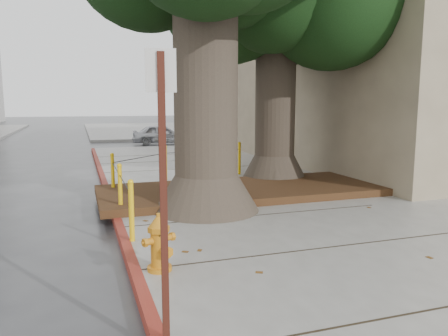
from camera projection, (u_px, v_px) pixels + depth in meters
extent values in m
plane|color=#28282B|center=(281.00, 263.00, 6.07)|extent=(140.00, 140.00, 0.00)
cube|color=slate|center=(188.00, 129.00, 36.08)|extent=(16.00, 20.00, 0.15)
cube|color=maroon|center=(118.00, 224.00, 7.78)|extent=(0.14, 26.00, 0.16)
cube|color=black|center=(242.00, 190.00, 9.97)|extent=(6.40, 2.60, 0.16)
cube|color=tan|center=(425.00, 28.00, 16.43)|extent=(12.00, 13.00, 10.00)
cube|color=silver|center=(321.00, 74.00, 34.80)|extent=(10.00, 10.00, 9.00)
cube|color=slate|center=(343.00, 63.00, 42.08)|extent=(12.00, 14.00, 12.00)
cone|color=#4C3F33|center=(206.00, 192.00, 8.43)|extent=(2.04, 2.04, 0.70)
cylinder|color=#4C3F33|center=(206.00, 85.00, 8.13)|extent=(1.20, 1.20, 4.22)
cone|color=#4C3F33|center=(274.00, 168.00, 11.59)|extent=(1.77, 1.77, 0.70)
cylinder|color=#4C3F33|center=(275.00, 98.00, 11.32)|extent=(1.04, 1.04, 3.84)
cylinder|color=yellow|center=(131.00, 212.00, 6.51)|extent=(0.08, 0.08, 0.90)
sphere|color=yellow|center=(130.00, 182.00, 6.44)|extent=(0.09, 0.09, 0.09)
cylinder|color=yellow|center=(120.00, 189.00, 8.20)|extent=(0.08, 0.08, 0.90)
sphere|color=yellow|center=(119.00, 166.00, 8.13)|extent=(0.09, 0.09, 0.09)
cylinder|color=yellow|center=(113.00, 175.00, 9.89)|extent=(0.08, 0.08, 0.90)
sphere|color=yellow|center=(112.00, 155.00, 9.82)|extent=(0.09, 0.09, 0.09)
cylinder|color=yellow|center=(166.00, 163.00, 11.76)|extent=(0.08, 0.08, 0.90)
sphere|color=yellow|center=(165.00, 146.00, 11.70)|extent=(0.09, 0.09, 0.09)
cylinder|color=yellow|center=(239.00, 159.00, 12.64)|extent=(0.08, 0.08, 0.90)
sphere|color=yellow|center=(239.00, 143.00, 12.57)|extent=(0.09, 0.09, 0.09)
cylinder|color=black|center=(125.00, 184.00, 7.31)|extent=(0.02, 1.80, 0.02)
cylinder|color=black|center=(116.00, 168.00, 9.00)|extent=(0.02, 1.80, 0.02)
cylinder|color=black|center=(141.00, 157.00, 10.78)|extent=(1.51, 1.51, 0.02)
cylinder|color=black|center=(204.00, 151.00, 12.16)|extent=(2.20, 0.22, 0.02)
cylinder|color=orange|center=(160.00, 268.00, 5.42)|extent=(0.39, 0.39, 0.06)
cylinder|color=orange|center=(159.00, 248.00, 5.38)|extent=(0.27, 0.27, 0.47)
cylinder|color=orange|center=(159.00, 229.00, 5.35)|extent=(0.36, 0.36, 0.07)
cone|color=orange|center=(159.00, 222.00, 5.33)|extent=(0.33, 0.33, 0.13)
cylinder|color=orange|center=(158.00, 215.00, 5.32)|extent=(0.07, 0.07, 0.05)
cylinder|color=orange|center=(150.00, 241.00, 5.29)|extent=(0.15, 0.13, 0.09)
cylinder|color=orange|center=(167.00, 237.00, 5.44)|extent=(0.15, 0.13, 0.09)
cylinder|color=orange|center=(164.00, 251.00, 5.30)|extent=(0.16, 0.17, 0.12)
cube|color=#5999D8|center=(164.00, 240.00, 5.28)|extent=(0.06, 0.03, 0.07)
cube|color=#471911|center=(164.00, 203.00, 3.63)|extent=(0.06, 0.06, 2.47)
cube|color=silver|center=(161.00, 70.00, 3.47)|extent=(0.25, 0.04, 0.35)
imported|color=#B9B9BF|center=(162.00, 134.00, 23.34)|extent=(3.21, 1.48, 1.07)
imported|color=maroon|center=(303.00, 130.00, 26.98)|extent=(3.37, 1.55, 1.07)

